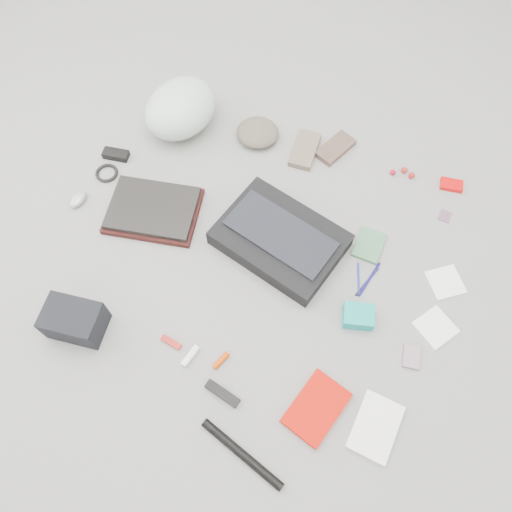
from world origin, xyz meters
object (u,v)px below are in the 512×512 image
(laptop, at_px, (152,208))
(book_red, at_px, (316,408))
(bike_helmet, at_px, (180,108))
(camera_bag, at_px, (75,320))
(accordion_wallet, at_px, (358,316))
(messenger_bag, at_px, (280,239))

(laptop, height_order, book_red, laptop)
(bike_helmet, distance_m, camera_bag, 0.97)
(laptop, relative_size, camera_bag, 1.74)
(accordion_wallet, bearing_deg, book_red, -111.11)
(messenger_bag, xyz_separation_m, laptop, (-0.51, -0.02, -0.00))
(laptop, xyz_separation_m, camera_bag, (-0.06, -0.51, 0.03))
(laptop, distance_m, book_red, 0.96)
(book_red, xyz_separation_m, accordion_wallet, (0.06, 0.34, 0.02))
(laptop, bearing_deg, accordion_wallet, -19.80)
(messenger_bag, relative_size, book_red, 2.11)
(bike_helmet, height_order, camera_bag, bike_helmet)
(book_red, bearing_deg, messenger_bag, 137.44)
(camera_bag, relative_size, book_red, 0.89)
(laptop, height_order, camera_bag, camera_bag)
(messenger_bag, bearing_deg, book_red, -43.88)
(messenger_bag, height_order, book_red, messenger_bag)
(laptop, distance_m, accordion_wallet, 0.88)
(camera_bag, distance_m, accordion_wallet, 0.97)
(book_red, bearing_deg, accordion_wallet, 100.03)
(laptop, height_order, bike_helmet, bike_helmet)
(laptop, xyz_separation_m, accordion_wallet, (0.86, -0.18, -0.01))
(messenger_bag, distance_m, accordion_wallet, 0.40)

